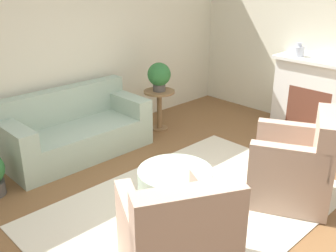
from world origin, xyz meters
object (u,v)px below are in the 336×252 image
object	(u,v)px
side_table	(159,104)
potted_plant_on_side_table	(159,75)
couch	(75,132)
vase_mantel_near	(299,51)
armchair_right	(296,168)
armchair_left	(177,244)
ottoman_table	(175,184)

from	to	relation	value
side_table	potted_plant_on_side_table	bearing A→B (deg)	0.00
couch	vase_mantel_near	size ratio (longest dim) A/B	9.43
armchair_right	vase_mantel_near	size ratio (longest dim) A/B	5.27
armchair_left	couch	bearing A→B (deg)	74.77
couch	side_table	xyz separation A→B (m)	(1.43, -0.17, 0.11)
couch	vase_mantel_near	distance (m)	3.62
ottoman_table	armchair_right	bearing A→B (deg)	-36.59
armchair_right	ottoman_table	world-z (taller)	armchair_right
armchair_right	potted_plant_on_side_table	bearing A→B (deg)	82.56
armchair_left	vase_mantel_near	xyz separation A→B (m)	(3.91, 1.21, 0.82)
couch	side_table	size ratio (longest dim) A/B	3.08
potted_plant_on_side_table	couch	bearing A→B (deg)	173.27
couch	armchair_right	xyz separation A→B (m)	(1.10, -2.72, 0.07)
armchair_right	potted_plant_on_side_table	distance (m)	2.62
couch	ottoman_table	xyz separation A→B (m)	(0.03, -1.93, -0.03)
vase_mantel_near	potted_plant_on_side_table	size ratio (longest dim) A/B	0.47
couch	ottoman_table	size ratio (longest dim) A/B	2.48
ottoman_table	side_table	xyz separation A→B (m)	(1.40, 1.76, 0.14)
side_table	armchair_right	bearing A→B (deg)	-97.44
ottoman_table	potted_plant_on_side_table	size ratio (longest dim) A/B	1.80
couch	vase_mantel_near	world-z (taller)	vase_mantel_near
couch	armchair_right	distance (m)	2.94
couch	armchair_left	size ratio (longest dim) A/B	1.79
couch	potted_plant_on_side_table	bearing A→B (deg)	-6.73
couch	potted_plant_on_side_table	xyz separation A→B (m)	(1.43, -0.17, 0.57)
armchair_right	vase_mantel_near	distance (m)	2.54
armchair_left	vase_mantel_near	size ratio (longest dim) A/B	5.27
armchair_left	potted_plant_on_side_table	distance (m)	3.39
armchair_left	potted_plant_on_side_table	world-z (taller)	potted_plant_on_side_table
armchair_right	potted_plant_on_side_table	xyz separation A→B (m)	(0.33, 2.55, 0.49)
side_table	vase_mantel_near	size ratio (longest dim) A/B	3.06
couch	potted_plant_on_side_table	size ratio (longest dim) A/B	4.46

